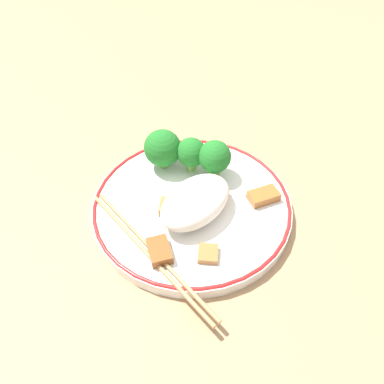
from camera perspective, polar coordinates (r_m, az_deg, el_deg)
The scene contains 12 objects.
ground_plane at distance 0.52m, azimuth -0.00°, elevation -2.79°, with size 3.00×3.00×0.00m, color #9E7A56.
plate at distance 0.51m, azimuth -0.00°, elevation -2.05°, with size 0.27×0.27×0.02m.
rice_mound at distance 0.47m, azimuth 0.55°, elevation -1.49°, with size 0.11×0.07×0.04m.
broccoli_back_left at distance 0.52m, azimuth 3.47°, elevation 5.30°, with size 0.05×0.05×0.06m.
broccoli_back_center at distance 0.53m, azimuth -0.14°, elevation 5.99°, with size 0.04×0.04×0.05m.
broccoli_back_right at distance 0.54m, azimuth -4.50°, elevation 6.65°, with size 0.05×0.05×0.06m.
meat_near_front at distance 0.51m, azimuth 10.83°, elevation -0.61°, with size 0.05×0.04×0.01m.
meat_near_left at distance 0.49m, azimuth -3.50°, elevation -2.28°, with size 0.04×0.04×0.01m.
meat_near_right at distance 0.45m, azimuth 2.44°, elevation -9.38°, with size 0.03×0.03×0.01m.
meat_near_back at distance 0.45m, azimuth -4.99°, elevation -8.93°, with size 0.04×0.04×0.01m.
meat_on_rice_edge at distance 0.50m, azimuth 3.59°, elevation -0.88°, with size 0.04×0.03×0.01m.
chopsticks at distance 0.45m, azimuth -6.47°, elevation -9.04°, with size 0.05×0.23×0.01m.
Camera 1 is at (-0.25, -0.22, 0.39)m, focal length 35.00 mm.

